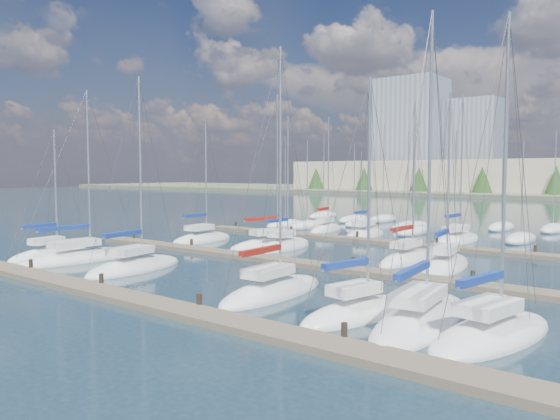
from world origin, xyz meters
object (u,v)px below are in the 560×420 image
Objects in this scene: sailboat_g at (492,335)px; sailboat_b at (81,258)px; sailboat_c at (135,267)px; sailboat_d at (273,292)px; sailboat_a at (51,255)px; sailboat_o at (365,234)px; sailboat_j at (284,247)px; sailboat_e at (359,313)px; sailboat_l at (445,265)px; sailboat_f at (421,320)px; sailboat_h at (202,239)px; sailboat_i at (271,245)px; sailboat_p at (457,240)px; sailboat_n at (326,229)px; sailboat_k at (408,259)px.

sailboat_g is 1.01× the size of sailboat_b.
sailboat_d is at bearing -9.95° from sailboat_c.
sailboat_c reaches higher than sailboat_a.
sailboat_j is (-0.81, -12.37, -0.01)m from sailboat_o.
sailboat_a is 0.91× the size of sailboat_e.
sailboat_e is at bearing -46.96° from sailboat_j.
sailboat_g is at bearing -37.75° from sailboat_j.
sailboat_l is at bearing 127.86° from sailboat_g.
sailboat_c is 1.08× the size of sailboat_l.
sailboat_f is 31.22m from sailboat_h.
sailboat_j is at bearing 73.38° from sailboat_c.
sailboat_o is 12.30m from sailboat_i.
sailboat_f reaches higher than sailboat_j.
sailboat_g is 0.93× the size of sailboat_p.
sailboat_g is at bearing -28.60° from sailboat_h.
sailboat_c is 21.02m from sailboat_l.
sailboat_e is 2.74m from sailboat_f.
sailboat_n is (-5.83, 1.56, 0.01)m from sailboat_o.
sailboat_d is at bearing -74.83° from sailboat_o.
sailboat_a is 29.71m from sailboat_o.
sailboat_l is (3.12, -0.93, -0.01)m from sailboat_k.
sailboat_b is 1.10× the size of sailboat_j.
sailboat_i is (-17.91, 15.42, 0.01)m from sailboat_e.
sailboat_f is (26.78, -0.08, 0.01)m from sailboat_b.
sailboat_n is at bearing 71.02° from sailboat_a.
sailboat_b is 1.05× the size of sailboat_l.
sailboat_o is 32.22m from sailboat_f.
sailboat_o is 0.97× the size of sailboat_d.
sailboat_o is 1.01× the size of sailboat_n.
sailboat_g reaches higher than sailboat_l.
sailboat_e is 35.96m from sailboat_n.
sailboat_p is at bearing 122.78° from sailboat_g.
sailboat_h is at bearing -176.05° from sailboat_k.
sailboat_g is 28.01m from sailboat_i.
sailboat_f is at bearing -30.36° from sailboat_h.
sailboat_e is 0.79× the size of sailboat_p.
sailboat_j is 23.67m from sailboat_f.
sailboat_l is at bearing 30.79° from sailboat_c.
sailboat_j is 0.95× the size of sailboat_h.
sailboat_d is at bearing -57.70° from sailboat_j.
sailboat_g is at bearing -19.79° from sailboat_i.
sailboat_a is at bearing -166.33° from sailboat_b.
sailboat_k is at bearing 82.30° from sailboat_d.
sailboat_o is 1.12× the size of sailboat_j.
sailboat_i is (-23.66, 15.00, 0.01)m from sailboat_g.
sailboat_p reaches higher than sailboat_i.
sailboat_b is 18.27m from sailboat_d.
sailboat_j is (1.70, 14.02, 0.01)m from sailboat_c.
sailboat_b is 1.27× the size of sailboat_a.
sailboat_n is (-21.23, 29.03, 0.01)m from sailboat_e.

